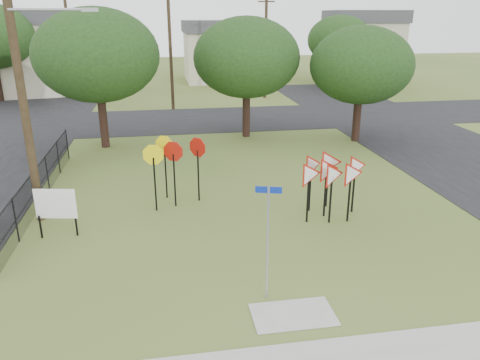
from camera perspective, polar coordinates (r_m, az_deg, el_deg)
name	(u,v)px	position (r m, az deg, el deg)	size (l,w,h in m)	color
ground	(271,265)	(13.80, 3.76, -10.35)	(140.00, 140.00, 0.00)	#485D23
street_right	(449,151)	(27.12, 24.11, 3.21)	(8.00, 50.00, 0.02)	black
street_far	(205,120)	(32.48, -4.34, 7.36)	(60.00, 8.00, 0.02)	black
curb_pad	(293,315)	(11.85, 6.50, -16.00)	(2.00, 1.20, 0.02)	#9C9C94
street_name_sign	(268,237)	(11.52, 3.38, -6.91)	(0.61, 0.20, 3.05)	#9C9FA4
stop_sign_cluster	(173,157)	(17.55, -8.22, 2.85)	(2.32, 1.51, 2.54)	black
yield_sign_cluster	(330,172)	(16.64, 10.97, 0.96)	(2.84, 1.69, 2.25)	black
info_board	(56,206)	(16.07, -21.55, -2.92)	(1.31, 0.28, 1.66)	black
utility_pole_main	(20,69)	(16.78, -25.23, 12.09)	(3.55, 0.33, 10.00)	#3B2D1B
far_pole_a	(170,47)	(35.70, -8.49, 15.77)	(1.40, 0.24, 9.00)	#3B2D1B
far_pole_b	(266,46)	(40.67, 3.15, 16.04)	(1.40, 0.24, 8.50)	#3B2D1B
far_pole_c	(70,43)	(42.28, -20.03, 15.42)	(1.40, 0.24, 9.00)	#3B2D1B
fence_run	(41,182)	(19.46, -23.13, -0.28)	(0.05, 11.55, 1.50)	black
house_left	(32,52)	(47.06, -24.00, 14.08)	(10.58, 8.88, 7.20)	beige
house_mid	(223,50)	(52.20, -2.07, 15.53)	(8.40, 8.40, 6.20)	beige
house_right	(362,46)	(52.08, 14.60, 15.48)	(8.30, 8.30, 7.20)	beige
tree_near_left	(97,55)	(25.88, -17.05, 14.32)	(6.40, 6.40, 7.27)	black
tree_near_mid	(247,58)	(27.15, 0.80, 14.68)	(6.00, 6.00, 6.80)	black
tree_near_right	(361,65)	(27.03, 14.57, 13.38)	(5.60, 5.60, 6.33)	black
tree_far_right	(340,40)	(46.82, 12.04, 16.36)	(6.00, 6.00, 6.80)	black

